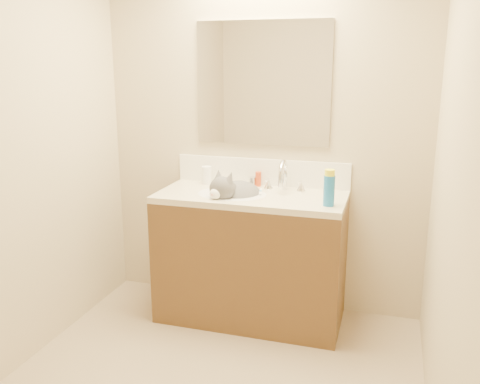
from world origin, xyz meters
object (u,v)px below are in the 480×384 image
Objects in this scene: faucet at (284,178)px; silver_jar at (252,181)px; amber_bottle at (258,179)px; vanity_cabinet at (251,260)px; cat at (236,197)px; spray_can at (329,191)px; pill_bottle at (207,175)px; basin at (232,204)px.

faucet is 0.25m from silver_jar.
vanity_cabinet is at bearing -87.06° from amber_bottle.
vanity_cabinet is 2.57× the size of cat.
faucet reaches higher than vanity_cabinet.
silver_jar is at bearing 147.91° from spray_can.
cat reaches higher than amber_bottle.
spray_can is (0.56, -0.35, 0.06)m from silver_jar.
spray_can is (0.61, -0.12, 0.11)m from cat.
vanity_cabinet is 0.44m from cat.
pill_bottle is (-0.27, 0.20, 0.08)m from cat.
vanity_cabinet is 0.58m from faucet.
amber_bottle reaches higher than vanity_cabinet.
faucet reaches higher than spray_can.
spray_can is at bearing -14.84° from vanity_cabinet.
silver_jar reaches higher than basin.
basin is (-0.12, -0.03, 0.38)m from vanity_cabinet.
amber_bottle is 0.63m from spray_can.
spray_can reaches higher than basin.
pill_bottle reaches higher than amber_bottle.
cat reaches higher than basin.
cat is 3.84× the size of pill_bottle.
amber_bottle is at bearing 5.76° from pill_bottle.
amber_bottle reaches higher than silver_jar.
basin is 1.61× the size of faucet.
cat is (-0.10, -0.02, 0.43)m from vanity_cabinet.
vanity_cabinet is at bearing -76.52° from silver_jar.
cat reaches higher than vanity_cabinet.
basin is 0.38m from faucet.
pill_bottle is at bearing -173.53° from silver_jar.
pill_bottle is at bearing 160.27° from spray_can.
pill_bottle is at bearing 139.94° from basin.
faucet is (0.30, 0.17, 0.16)m from basin.
pill_bottle is 0.36m from amber_bottle.
pill_bottle is 0.32m from silver_jar.
silver_jar is at bearing 74.52° from basin.
cat reaches higher than silver_jar.
vanity_cabinet is 0.53m from silver_jar.
pill_bottle is (-0.25, 0.21, 0.13)m from basin.
basin is 3.69× the size of pill_bottle.
faucet is at bearing 51.33° from cat.
amber_bottle is 0.55× the size of spray_can.
spray_can is (0.33, -0.27, 0.00)m from faucet.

